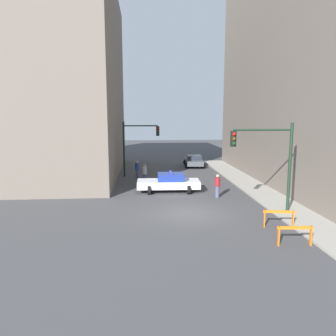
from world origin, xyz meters
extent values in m
plane|color=#424244|center=(0.00, 0.00, 0.00)|extent=(120.00, 120.00, 0.00)
cube|color=#9E998E|center=(6.20, 0.00, 0.06)|extent=(2.40, 44.00, 0.12)
cube|color=#6B6056|center=(-12.00, 14.00, 8.87)|extent=(14.00, 20.00, 17.74)
cylinder|color=black|center=(5.90, -0.41, 2.72)|extent=(0.18, 0.18, 5.20)
cylinder|color=black|center=(4.20, -0.41, 4.92)|extent=(3.40, 0.12, 0.12)
cube|color=black|center=(2.50, -0.41, 4.42)|extent=(0.30, 0.22, 0.90)
sphere|color=red|center=(2.50, -0.56, 4.69)|extent=(0.18, 0.18, 0.18)
sphere|color=#4C3D0C|center=(2.50, -0.56, 4.42)|extent=(0.18, 0.18, 0.18)
sphere|color=#0C4219|center=(2.50, -0.56, 4.15)|extent=(0.18, 0.18, 0.18)
cylinder|color=black|center=(-4.40, 12.36, 2.60)|extent=(0.18, 0.18, 5.20)
cylinder|color=black|center=(-2.80, 12.36, 4.80)|extent=(3.20, 0.12, 0.12)
cube|color=black|center=(-1.20, 12.36, 4.30)|extent=(0.30, 0.22, 0.90)
sphere|color=red|center=(-1.20, 12.21, 4.57)|extent=(0.18, 0.18, 0.18)
sphere|color=#4C3D0C|center=(-1.20, 12.21, 4.30)|extent=(0.18, 0.18, 0.18)
sphere|color=#0C4219|center=(-1.20, 12.21, 4.03)|extent=(0.18, 0.18, 0.18)
cube|color=white|center=(-0.72, 5.64, 0.60)|extent=(4.75, 1.98, 0.55)
cube|color=navy|center=(-0.54, 5.63, 1.14)|extent=(2.02, 1.68, 0.52)
cylinder|color=black|center=(-2.20, 4.83, 0.33)|extent=(0.24, 0.67, 0.66)
cylinder|color=black|center=(-2.16, 6.53, 0.33)|extent=(0.24, 0.67, 0.66)
cylinder|color=black|center=(0.71, 4.75, 0.33)|extent=(0.24, 0.67, 0.66)
cylinder|color=black|center=(0.76, 6.45, 0.33)|extent=(0.24, 0.67, 0.66)
cube|color=#2633BF|center=(-0.54, 5.63, 1.46)|extent=(0.24, 1.39, 0.12)
cube|color=#474C51|center=(3.17, 18.00, 0.57)|extent=(2.07, 4.41, 0.52)
cube|color=#232833|center=(3.16, 17.83, 1.07)|extent=(1.70, 1.90, 0.48)
cylinder|color=black|center=(2.43, 19.38, 0.31)|extent=(0.63, 0.26, 0.62)
cylinder|color=black|center=(4.08, 19.28, 0.31)|extent=(0.63, 0.26, 0.62)
cylinder|color=black|center=(2.26, 16.72, 0.31)|extent=(0.63, 0.26, 0.62)
cylinder|color=black|center=(3.91, 16.62, 0.31)|extent=(0.63, 0.26, 0.62)
cylinder|color=#474C66|center=(-2.50, 8.76, 0.41)|extent=(0.34, 0.34, 0.82)
cylinder|color=#B2B2B7|center=(-2.50, 8.76, 1.13)|extent=(0.44, 0.44, 0.62)
sphere|color=tan|center=(-2.50, 8.76, 1.55)|extent=(0.27, 0.27, 0.22)
cylinder|color=#474C66|center=(-3.17, 11.00, 0.41)|extent=(0.36, 0.36, 0.82)
cylinder|color=navy|center=(-3.17, 11.00, 1.13)|extent=(0.47, 0.47, 0.62)
sphere|color=tan|center=(-3.17, 11.00, 1.55)|extent=(0.29, 0.29, 0.22)
cylinder|color=#474C66|center=(2.58, 3.56, 0.41)|extent=(0.37, 0.37, 0.82)
cylinder|color=maroon|center=(2.58, 3.56, 1.13)|extent=(0.47, 0.47, 0.62)
sphere|color=tan|center=(2.58, 3.56, 1.55)|extent=(0.29, 0.29, 0.22)
cube|color=orange|center=(4.03, -5.29, 0.83)|extent=(1.60, 0.14, 0.14)
cube|color=orange|center=(3.31, -5.25, 0.45)|extent=(0.06, 0.16, 0.90)
cube|color=orange|center=(4.75, -5.33, 0.45)|extent=(0.06, 0.16, 0.90)
cube|color=orange|center=(4.32, -2.87, 0.83)|extent=(1.59, 0.30, 0.14)
cube|color=orange|center=(3.61, -2.76, 0.45)|extent=(0.07, 0.17, 0.90)
cube|color=orange|center=(5.03, -2.98, 0.45)|extent=(0.07, 0.17, 0.90)
camera|label=1|loc=(-2.64, -18.63, 5.69)|focal=35.00mm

